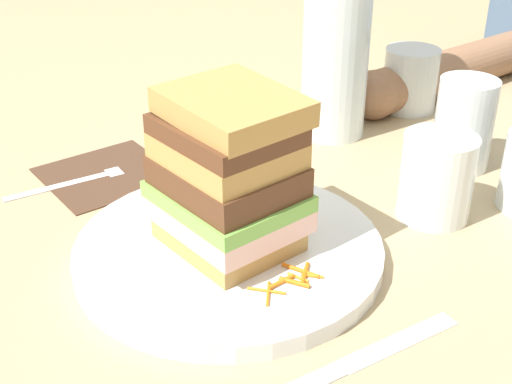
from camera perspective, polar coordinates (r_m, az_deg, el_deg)
name	(u,v)px	position (r m, az deg, el deg)	size (l,w,h in m)	color
ground_plane	(225,248)	(0.62, -2.62, -4.67)	(3.00, 3.00, 0.00)	tan
main_plate	(229,250)	(0.60, -2.27, -4.85)	(0.27, 0.27, 0.02)	white
sandwich	(228,175)	(0.56, -2.34, 1.42)	(0.12, 0.10, 0.14)	tan
carrot_shred_0	(194,198)	(0.66, -5.16, -0.50)	(0.00, 0.00, 0.03)	orange
carrot_shred_1	(157,204)	(0.66, -8.20, -0.95)	(0.00, 0.00, 0.02)	orange
carrot_shred_2	(186,194)	(0.67, -5.78, -0.19)	(0.00, 0.00, 0.03)	orange
carrot_shred_3	(178,197)	(0.67, -6.47, -0.38)	(0.00, 0.00, 0.03)	orange
carrot_shred_4	(173,205)	(0.65, -6.87, -1.10)	(0.00, 0.00, 0.02)	orange
carrot_shred_5	(169,199)	(0.66, -7.21, -0.57)	(0.00, 0.00, 0.02)	orange
carrot_shred_6	(191,196)	(0.67, -5.38, -0.29)	(0.00, 0.00, 0.02)	orange
carrot_shred_7	(268,294)	(0.54, 1.02, -8.41)	(0.00, 0.00, 0.03)	orange
carrot_shred_8	(266,291)	(0.54, 0.87, -8.17)	(0.00, 0.00, 0.03)	orange
carrot_shred_9	(282,282)	(0.55, 2.13, -7.42)	(0.00, 0.00, 0.03)	orange
carrot_shred_10	(301,270)	(0.56, 3.71, -6.49)	(0.00, 0.00, 0.03)	orange
carrot_shred_11	(305,273)	(0.56, 4.08, -6.72)	(0.00, 0.00, 0.03)	orange
carrot_shred_12	(293,283)	(0.55, 3.11, -7.52)	(0.00, 0.00, 0.03)	orange
carrot_shred_13	(298,277)	(0.55, 3.50, -7.07)	(0.00, 0.00, 0.02)	orange
carrot_shred_14	(313,276)	(0.56, 4.70, -6.94)	(0.00, 0.00, 0.02)	orange
napkin_dark	(107,174)	(0.76, -12.22, 1.50)	(0.12, 0.13, 0.00)	#4C3323
fork	(87,176)	(0.75, -13.83, 1.29)	(0.03, 0.17, 0.00)	silver
knife	(341,368)	(0.50, 7.02, -14.26)	(0.04, 0.20, 0.00)	silver
juice_glass	(436,182)	(0.67, 14.66, 0.79)	(0.07, 0.07, 0.08)	white
water_bottle	(338,13)	(0.80, 6.80, 14.46)	(0.08, 0.08, 0.32)	silver
empty_tumbler_1	(464,124)	(0.77, 16.82, 5.41)	(0.06, 0.06, 0.10)	silver
empty_tumbler_2	(410,79)	(0.92, 12.66, 9.08)	(0.07, 0.07, 0.08)	silver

